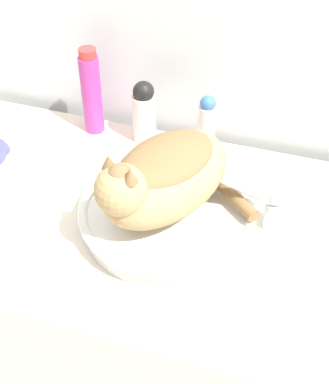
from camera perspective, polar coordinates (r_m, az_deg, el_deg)
vanity_counter at (r=1.45m, az=1.15°, el=-14.71°), size 1.29×0.62×0.81m
sink_basin at (r=1.11m, az=0.24°, el=-2.40°), size 0.37×0.37×0.05m
cat at (r=1.03m, az=-0.11°, el=1.76°), size 0.33×0.35×0.18m
faucet at (r=1.10m, az=11.10°, el=-1.07°), size 0.14×0.07×0.14m
deodorant_stick at (r=1.29m, az=4.52°, el=7.20°), size 0.04×0.04×0.15m
lotion_bottle_white at (r=1.32m, az=-2.20°, el=8.55°), size 0.06×0.06×0.16m
shampoo_bottle_tall at (r=1.35m, az=-7.80°, el=10.49°), size 0.05×0.05×0.23m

